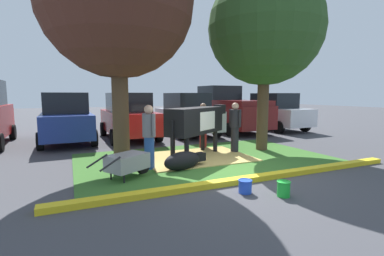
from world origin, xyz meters
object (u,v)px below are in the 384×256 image
person_handler (235,126)px  pickup_truck_maroon (227,110)px  shade_tree_right (265,28)px  wheelbarrow (128,162)px  calf_lying (183,161)px  sedan_red (128,116)px  sedan_silver (186,114)px  person_visitor_near (149,135)px  shade_tree_left (117,1)px  bucket_green (284,188)px  hatchback_white (273,112)px  bucket_blue (245,186)px  sedan_blue (66,118)px  cow_holstein (197,121)px  person_visitor_far (203,124)px

person_handler → pickup_truck_maroon: pickup_truck_maroon is taller
shade_tree_right → wheelbarrow: bearing=-163.4°
calf_lying → sedan_red: sedan_red is taller
sedan_red → sedan_silver: (2.84, 0.17, 0.00)m
person_handler → person_visitor_near: person_visitor_near is taller
calf_lying → shade_tree_left: bearing=135.7°
person_handler → bucket_green: 4.14m
hatchback_white → sedan_silver: bearing=178.3°
wheelbarrow → pickup_truck_maroon: bearing=44.9°
person_handler → bucket_blue: person_handler is taller
calf_lying → sedan_blue: (-2.78, 5.79, 0.75)m
bucket_blue → shade_tree_left: bearing=118.2°
bucket_green → cow_holstein: bearing=90.3°
wheelbarrow → sedan_blue: sedan_blue is taller
cow_holstein → person_visitor_near: size_ratio=1.66×
wheelbarrow → pickup_truck_maroon: size_ratio=0.28×
shade_tree_left → sedan_red: bearing=76.4°
cow_holstein → pickup_truck_maroon: size_ratio=0.51×
sedan_red → pickup_truck_maroon: bearing=6.6°
shade_tree_left → wheelbarrow: size_ratio=4.28×
shade_tree_right → person_handler: size_ratio=3.63×
bucket_blue → bucket_green: 0.73m
sedan_blue → hatchback_white: bearing=-0.2°
person_visitor_near → hatchback_white: (8.56, 5.37, 0.08)m
shade_tree_right → sedan_blue: size_ratio=1.37×
sedan_blue → cow_holstein: bearing=-49.6°
person_handler → sedan_silver: size_ratio=0.38×
sedan_red → sedan_silver: bearing=3.4°
bucket_green → wheelbarrow: bearing=136.6°
person_visitor_far → bucket_blue: (-1.28, -4.52, -0.74)m
bucket_blue → pickup_truck_maroon: (4.66, 8.46, 0.98)m
calf_lying → person_visitor_near: (-0.79, 0.40, 0.67)m
shade_tree_left → person_visitor_far: 4.83m
sedan_red → pickup_truck_maroon: size_ratio=0.82×
bucket_green → shade_tree_left: bearing=121.6°
cow_holstein → hatchback_white: bearing=33.3°
calf_lying → bucket_green: (1.03, -2.55, -0.08)m
bucket_blue → sedan_silver: sedan_silver is taller
shade_tree_left → person_visitor_far: shade_tree_left is taller
person_visitor_near → bucket_green: size_ratio=5.59×
person_visitor_near → bucket_blue: person_visitor_near is taller
pickup_truck_maroon → person_visitor_near: bearing=-134.8°
shade_tree_right → sedan_blue: shade_tree_right is taller
wheelbarrow → bucket_blue: 2.72m
person_visitor_far → wheelbarrow: person_visitor_far is taller
calf_lying → person_handler: bearing=28.4°
bucket_green → sedan_red: (-1.31, 8.30, 0.83)m
person_visitor_near → shade_tree_right: bearing=11.7°
person_visitor_far → sedan_red: 3.90m
calf_lying → sedan_silver: size_ratio=0.30×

